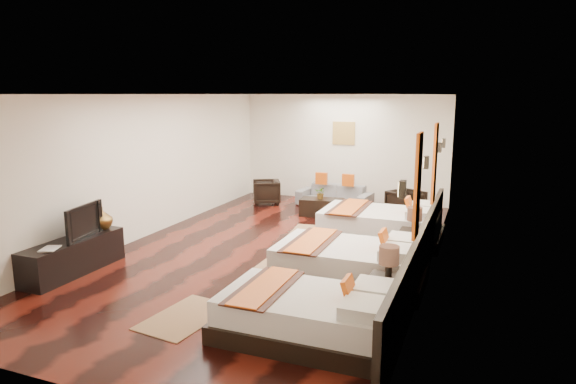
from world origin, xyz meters
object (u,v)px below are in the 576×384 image
at_px(figurine, 102,218).
at_px(armchair_left, 266,192).
at_px(bed_far, 381,224).
at_px(table_plant, 321,193).
at_px(nightstand_a, 388,293).
at_px(nightstand_b, 413,242).
at_px(tv, 79,221).
at_px(sofa, 334,196).
at_px(tv_console, 74,256).
at_px(coffee_table, 322,207).
at_px(book, 42,249).
at_px(bed_near, 310,315).
at_px(bed_mid, 351,263).
at_px(armchair_right, 406,204).

height_order(figurine, armchair_left, figurine).
height_order(bed_far, armchair_left, bed_far).
bearing_deg(table_plant, nightstand_a, -63.35).
relative_size(nightstand_b, figurine, 2.43).
xyz_separation_m(tv, sofa, (2.46, 6.03, -0.55)).
relative_size(tv_console, sofa, 0.96).
bearing_deg(tv, coffee_table, -36.65).
xyz_separation_m(tv_console, sofa, (2.51, 6.16, -0.00)).
bearing_deg(figurine, tv, -84.75).
bearing_deg(table_plant, bed_far, -40.17).
height_order(nightstand_b, armchair_left, nightstand_b).
bearing_deg(figurine, book, -90.00).
xyz_separation_m(bed_far, tv, (-4.15, -3.52, 0.51)).
xyz_separation_m(bed_near, tv_console, (-4.20, 0.65, 0.00)).
distance_m(bed_far, nightstand_b, 1.27).
xyz_separation_m(bed_mid, table_plant, (-1.71, 3.85, 0.25)).
height_order(bed_near, nightstand_b, nightstand_b).
xyz_separation_m(book, armchair_right, (4.38, 6.17, -0.24)).
relative_size(tv, armchair_right, 1.32).
bearing_deg(table_plant, book, -113.73).
bearing_deg(tv, sofa, -32.55).
bearing_deg(tv_console, coffee_table, 63.80).
bearing_deg(nightstand_b, nightstand_a, -90.00).
xyz_separation_m(armchair_left, coffee_table, (1.73, -0.68, -0.11)).
relative_size(bed_mid, nightstand_a, 2.39).
distance_m(tv_console, book, 0.65).
xyz_separation_m(bed_far, tv_console, (-4.20, -3.64, -0.03)).
height_order(figurine, table_plant, figurine).
height_order(bed_near, armchair_left, bed_near).
distance_m(bed_far, tv_console, 5.56).
bearing_deg(armchair_left, bed_near, 0.82).
bearing_deg(nightstand_a, coffee_table, 116.33).
distance_m(nightstand_a, nightstand_b, 2.42).
distance_m(tv, coffee_table, 5.59).
bearing_deg(figurine, coffee_table, 60.46).
xyz_separation_m(nightstand_a, book, (-4.94, -0.78, 0.23)).
bearing_deg(book, bed_mid, 23.45).
bearing_deg(coffee_table, bed_far, -40.99).
relative_size(nightstand_a, sofa, 0.50).
distance_m(tv, figurine, 0.55).
distance_m(nightstand_a, tv, 4.92).
height_order(bed_far, nightstand_b, nightstand_b).
bearing_deg(tv_console, book, -90.00).
height_order(sofa, armchair_left, armchair_left).
bearing_deg(tv_console, bed_near, -8.87).
bearing_deg(armchair_left, nightstand_a, 9.58).
relative_size(nightstand_a, table_plant, 3.26).
xyz_separation_m(tv, table_plant, (2.44, 4.96, -0.28)).
bearing_deg(bed_far, book, -134.82).
height_order(tv_console, armchair_left, armchair_left).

